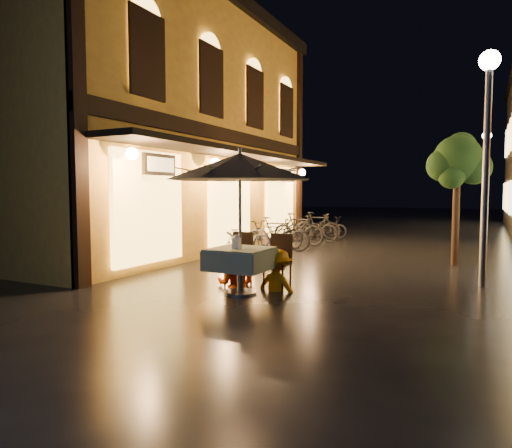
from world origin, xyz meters
The scene contains 19 objects.
ground centered at (0.00, 0.00, 0.00)m, with size 90.00×90.00×0.00m, color black.
west_building centered at (-5.72, 4.00, 3.71)m, with size 5.90×11.40×7.40m.
street_tree centered at (2.41, 4.51, 2.42)m, with size 1.43×1.20×3.15m.
streetlamp_near centered at (3.00, 2.00, 2.92)m, with size 0.36×0.36×4.23m.
streetlamp_far centered at (3.00, 14.00, 2.92)m, with size 0.36×0.36×4.23m.
cafe_table centered at (-0.68, -0.49, 0.59)m, with size 0.99×0.99×0.78m.
patio_umbrella centered at (-0.68, -0.49, 2.15)m, with size 2.46×2.46×2.46m.
cafe_chair_left centered at (-1.08, 0.25, 0.54)m, with size 0.42×0.42×0.97m.
cafe_chair_right centered at (-0.28, 0.25, 0.54)m, with size 0.42×0.42×0.97m.
table_lantern centered at (-0.68, -0.62, 0.92)m, with size 0.16×0.16×0.25m.
person_orange centered at (-1.07, 0.06, 0.74)m, with size 0.72×0.56×1.49m, color #BB3300.
person_yellow centered at (-0.22, 0.06, 0.70)m, with size 0.90×0.52×1.40m, color orange.
bicycle_0 centered at (-2.81, 3.62, 0.49)m, with size 0.65×1.87×0.98m, color black.
bicycle_1 centered at (-2.56, 5.14, 0.49)m, with size 0.46×1.64×0.99m, color black.
bicycle_2 centered at (-2.39, 5.05, 0.49)m, with size 0.65×1.86×0.98m, color black.
bicycle_3 centered at (-2.39, 6.57, 0.52)m, with size 0.49×1.74×1.05m, color black.
bicycle_4 centered at (-2.34, 7.75, 0.49)m, with size 0.64×1.85×0.97m, color black.
bicycle_5 centered at (-2.42, 8.58, 0.50)m, with size 0.47×1.66×1.00m, color black.
bicycle_6 centered at (-2.33, 9.54, 0.40)m, with size 0.54×1.54×0.81m, color black.
Camera 1 is at (3.00, -7.21, 1.72)m, focal length 32.00 mm.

